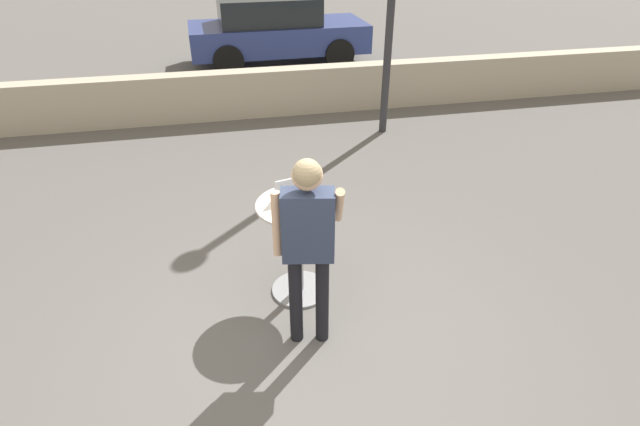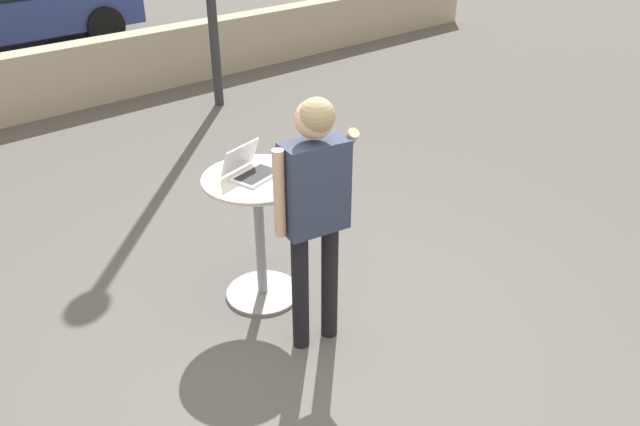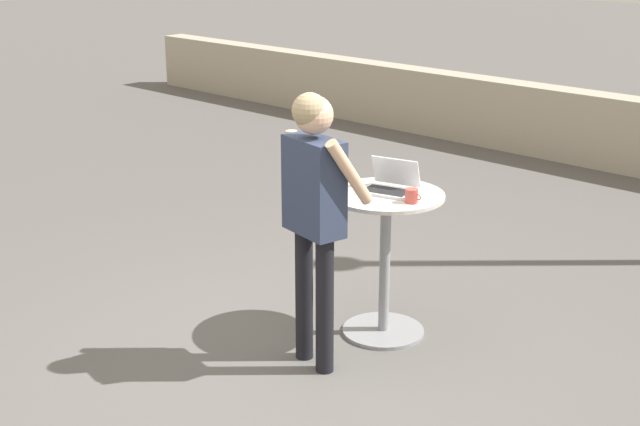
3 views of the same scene
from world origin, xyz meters
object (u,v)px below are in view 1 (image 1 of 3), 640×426
laptop (296,197)px  standing_person (308,233)px  cafe_table (299,239)px  coffee_mug (325,199)px  parked_car_near_street (275,30)px

laptop → standing_person: standing_person is taller
cafe_table → standing_person: bearing=-93.0°
cafe_table → laptop: 0.42m
cafe_table → laptop: (-0.01, 0.05, 0.42)m
laptop → standing_person: bearing=-91.8°
laptop → coffee_mug: 0.26m
cafe_table → parked_car_near_street: bearing=83.6°
cafe_table → coffee_mug: (0.23, -0.04, 0.41)m
standing_person → parked_car_near_street: 9.04m
standing_person → parked_car_near_street: (0.97, 8.99, -0.32)m
cafe_table → standing_person: standing_person is taller
coffee_mug → standing_person: (-0.27, -0.59, 0.07)m
cafe_table → coffee_mug: size_ratio=8.57×
parked_car_near_street → laptop: bearing=-96.5°
laptop → standing_person: 0.69m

